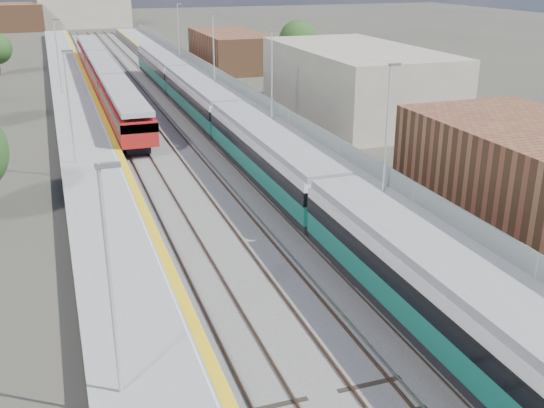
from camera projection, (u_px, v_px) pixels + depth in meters
ground at (179, 116)px, 60.56m from camera, size 320.00×320.00×0.00m
ballast_bed at (151, 112)px, 62.07m from camera, size 10.50×155.00×0.06m
tracks at (154, 108)px, 63.71m from camera, size 8.96×160.00×0.17m
platform_right at (225, 102)px, 64.19m from camera, size 4.70×155.00×8.52m
platform_left at (78, 112)px, 59.80m from camera, size 4.30×155.00×8.52m
green_train at (229, 121)px, 49.20m from camera, size 2.82×78.53×3.10m
red_train at (104, 75)px, 70.77m from camera, size 2.77×56.20×3.50m
tree_d at (298, 40)px, 82.74m from camera, size 5.11×5.11×6.93m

